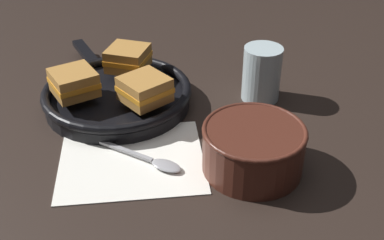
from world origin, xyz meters
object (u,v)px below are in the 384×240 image
Objects in this scene: skillet at (117,95)px; sandwich_near_left at (74,82)px; sandwich_near_right at (145,89)px; sandwich_far_left at (128,58)px; soup_bowl at (253,146)px; drinking_glass at (262,74)px; spoon at (154,161)px.

sandwich_near_left reaches higher than skillet.
sandwich_near_right is 0.14m from sandwich_far_left.
sandwich_far_left is (0.10, 0.09, 0.00)m from sandwich_near_left.
soup_bowl is at bearing -35.28° from sandwich_near_left.
sandwich_near_right reaches higher than soup_bowl.
skillet is 0.29m from drinking_glass.
sandwich_near_left and sandwich_far_left have the same top height.
spoon is 1.33× the size of sandwich_near_right.
sandwich_near_left is 0.14m from sandwich_near_right.
sandwich_near_left is (-0.30, 0.21, 0.02)m from soup_bowl.
sandwich_near_left is at bearing 162.57° from sandwich_near_right.
drinking_glass reaches higher than spoon.
skillet reaches higher than spoon.
soup_bowl is at bearing -106.62° from drinking_glass.
spoon is 0.29m from sandwich_far_left.
drinking_glass is at bearing -16.95° from sandwich_far_left.
sandwich_far_left is (-0.03, 0.13, 0.00)m from sandwich_near_right.
sandwich_near_left is 0.96× the size of sandwich_near_right.
sandwich_far_left is 0.94× the size of drinking_glass.
spoon is 0.15m from sandwich_near_right.
drinking_glass is at bearing 73.38° from soup_bowl.
sandwich_far_left is at bearing 134.10° from spoon.
sandwich_near_right is 1.06× the size of sandwich_far_left.
drinking_glass is (0.26, -0.08, -0.01)m from sandwich_far_left.
sandwich_near_left is (-0.08, -0.02, 0.04)m from skillet.
sandwich_far_left reaches higher than spoon.
soup_bowl is at bearing 26.75° from spoon.
drinking_glass reaches higher than skillet.
soup_bowl reaches higher than spoon.
skillet is (-0.06, 0.20, 0.01)m from spoon.
sandwich_near_left is at bearing -137.43° from sandwich_far_left.
soup_bowl reaches higher than skillet.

